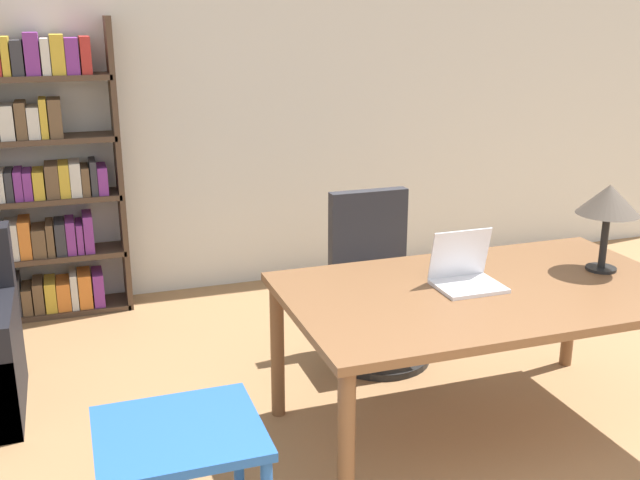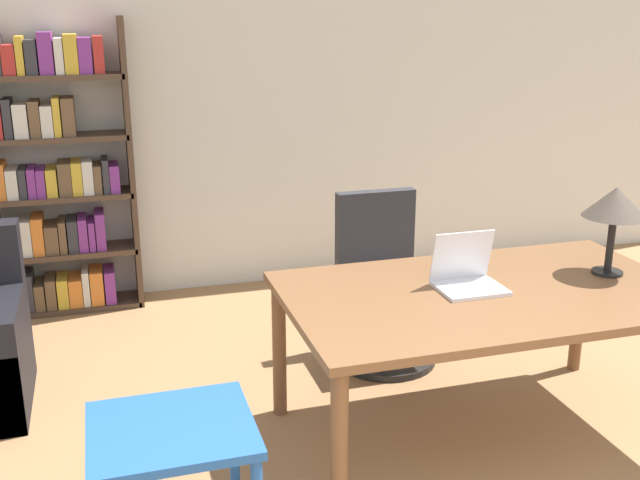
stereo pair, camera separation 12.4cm
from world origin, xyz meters
name	(u,v)px [view 1 (the left image)]	position (x,y,z in m)	size (l,w,h in m)	color
wall_back	(240,105)	(0.00, 4.53, 1.35)	(8.00, 0.06, 2.70)	silver
desk	(485,303)	(0.58, 2.04, 0.69)	(1.88, 1.09, 0.76)	brown
laptop	(465,274)	(0.50, 2.10, 0.82)	(0.30, 0.25, 0.26)	silver
table_lamp	(609,202)	(1.25, 2.08, 1.11)	(0.30, 0.30, 0.43)	black
office_chair	(376,289)	(0.44, 3.02, 0.42)	(0.60, 0.60, 0.99)	black
side_table_blue	(180,449)	(-0.93, 1.64, 0.45)	(0.60, 0.54, 0.54)	#2356A3
bookshelf	(42,181)	(-1.39, 4.34, 0.93)	(0.93, 0.28, 1.97)	#4C3828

